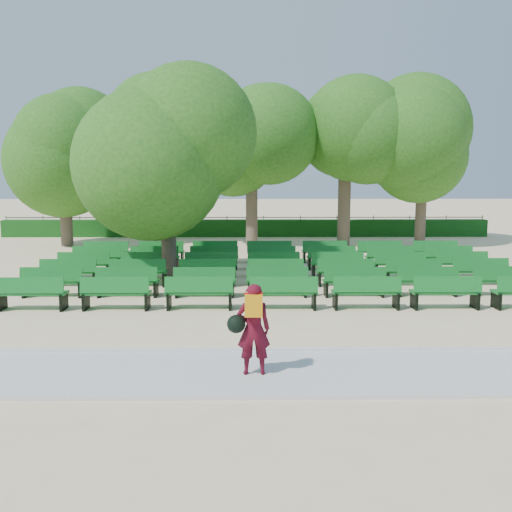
# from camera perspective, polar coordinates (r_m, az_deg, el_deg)

# --- Properties ---
(ground) EXTENTS (120.00, 120.00, 0.00)m
(ground) POSITION_cam_1_polar(r_m,az_deg,el_deg) (16.96, -1.38, -3.20)
(ground) COLOR beige
(paving) EXTENTS (30.00, 2.20, 0.06)m
(paving) POSITION_cam_1_polar(r_m,az_deg,el_deg) (9.81, -1.91, -11.63)
(paving) COLOR silver
(paving) RESTS_ON ground
(curb) EXTENTS (30.00, 0.12, 0.10)m
(curb) POSITION_cam_1_polar(r_m,az_deg,el_deg) (10.89, -1.78, -9.47)
(curb) COLOR silver
(curb) RESTS_ON ground
(hedge) EXTENTS (26.00, 0.70, 0.90)m
(hedge) POSITION_cam_1_polar(r_m,az_deg,el_deg) (30.76, -1.07, 2.81)
(hedge) COLOR #144D16
(hedge) RESTS_ON ground
(fence) EXTENTS (26.00, 0.10, 1.02)m
(fence) POSITION_cam_1_polar(r_m,az_deg,el_deg) (31.21, -1.07, 2.05)
(fence) COLOR black
(fence) RESTS_ON ground
(tree_line) EXTENTS (21.80, 6.80, 7.04)m
(tree_line) POSITION_cam_1_polar(r_m,az_deg,el_deg) (26.84, -1.13, 1.04)
(tree_line) COLOR #2F681C
(tree_line) RESTS_ON ground
(bench_array) EXTENTS (1.70, 0.56, 1.06)m
(bench_array) POSITION_cam_1_polar(r_m,az_deg,el_deg) (18.03, 1.89, -2.23)
(bench_array) COLOR #136C22
(bench_array) RESTS_ON ground
(tree_among) EXTENTS (4.44, 4.44, 6.06)m
(tree_among) POSITION_cam_1_polar(r_m,az_deg,el_deg) (18.30, -8.91, 10.26)
(tree_among) COLOR brown
(tree_among) RESTS_ON ground
(person) EXTENTS (0.72, 0.44, 1.53)m
(person) POSITION_cam_1_polar(r_m,az_deg,el_deg) (9.45, -0.39, -7.19)
(person) COLOR #4D0B18
(person) RESTS_ON ground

